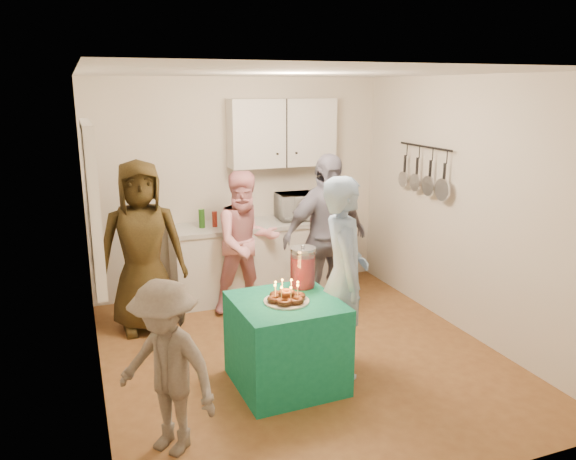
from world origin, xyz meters
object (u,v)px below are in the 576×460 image
object	(u,v)px
party_table	(286,343)
child_near_left	(166,368)
punch_jar	(303,268)
man_birthday	(344,277)
woman_back_center	(247,243)
woman_back_right	(325,238)
counter	(264,260)
microwave	(301,206)
woman_back_left	(142,247)

from	to	relation	value
party_table	child_near_left	xyz separation A→B (m)	(-1.08, -0.56, 0.25)
punch_jar	man_birthday	distance (m)	0.37
woman_back_center	child_near_left	bearing A→B (deg)	-122.80
woman_back_center	woman_back_right	size ratio (longest dim) A/B	0.88
counter	microwave	distance (m)	0.80
counter	party_table	size ratio (longest dim) A/B	2.59
microwave	child_near_left	world-z (taller)	child_near_left
punch_jar	child_near_left	xyz separation A→B (m)	(-1.34, -0.82, -0.30)
punch_jar	child_near_left	size ratio (longest dim) A/B	0.27
microwave	punch_jar	bearing A→B (deg)	-108.38
party_table	woman_back_right	xyz separation A→B (m)	(0.91, 1.21, 0.53)
man_birthday	child_near_left	distance (m)	1.77
counter	woman_back_left	distance (m)	1.65
man_birthday	woman_back_left	xyz separation A→B (m)	(-1.53, 1.55, 0.01)
punch_jar	woman_back_center	xyz separation A→B (m)	(-0.09, 1.43, -0.13)
woman_back_left	woman_back_right	world-z (taller)	woman_back_right
punch_jar	microwave	bearing A→B (deg)	68.24
counter	man_birthday	size ratio (longest dim) A/B	1.24
counter	child_near_left	distance (m)	3.14
microwave	woman_back_left	bearing A→B (deg)	-161.34
party_table	woman_back_left	world-z (taller)	woman_back_left
punch_jar	woman_back_right	bearing A→B (deg)	55.28
party_table	child_near_left	world-z (taller)	child_near_left
party_table	woman_back_right	bearing A→B (deg)	53.01
party_table	child_near_left	size ratio (longest dim) A/B	0.68
party_table	woman_back_left	bearing A→B (deg)	121.38
party_table	woman_back_right	distance (m)	1.61
microwave	woman_back_center	bearing A→B (deg)	-148.93
party_table	punch_jar	distance (m)	0.66
woman_back_right	man_birthday	bearing A→B (deg)	-118.90
woman_back_left	woman_back_right	xyz separation A→B (m)	(1.89, -0.38, 0.01)
party_table	punch_jar	bearing A→B (deg)	45.95
microwave	woman_back_right	xyz separation A→B (m)	(-0.09, -0.92, -0.16)
woman_back_left	counter	bearing A→B (deg)	20.98
child_near_left	microwave	bearing A→B (deg)	101.93
man_birthday	woman_back_center	size ratio (longest dim) A/B	1.10
man_birthday	woman_back_center	world-z (taller)	man_birthday
microwave	woman_back_right	distance (m)	0.94
woman_back_left	woman_back_center	bearing A→B (deg)	6.21
punch_jar	woman_back_left	distance (m)	1.81
microwave	punch_jar	size ratio (longest dim) A/B	1.69
woman_back_left	microwave	bearing A→B (deg)	16.34
woman_back_center	woman_back_right	bearing A→B (deg)	-36.85
woman_back_center	child_near_left	size ratio (longest dim) A/B	1.28
counter	party_table	bearing A→B (deg)	-103.62
microwave	party_table	bearing A→B (deg)	-111.80
microwave	man_birthday	size ratio (longest dim) A/B	0.32
woman_back_left	child_near_left	xyz separation A→B (m)	(-0.11, -2.15, -0.27)
counter	child_near_left	size ratio (longest dim) A/B	1.75
microwave	punch_jar	distance (m)	2.02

